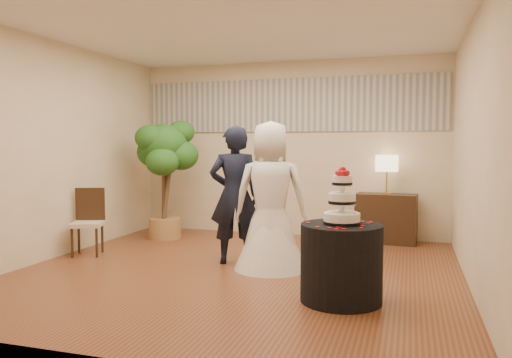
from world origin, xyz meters
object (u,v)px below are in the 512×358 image
(bride, at_px, (271,196))
(ficus_tree, at_px, (164,178))
(wedding_cake, at_px, (342,195))
(table_lamp, at_px, (387,175))
(side_chair, at_px, (87,222))
(console, at_px, (386,218))
(groom, at_px, (235,195))
(cake_table, at_px, (341,263))

(bride, xyz_separation_m, ficus_tree, (-2.09, 1.36, 0.07))
(bride, distance_m, wedding_cake, 1.38)
(wedding_cake, relative_size, table_lamp, 0.93)
(ficus_tree, bearing_deg, table_lamp, 11.30)
(side_chair, bearing_deg, ficus_tree, 51.18)
(console, bearing_deg, wedding_cake, -90.58)
(groom, relative_size, bride, 0.97)
(groom, bearing_deg, cake_table, 123.70)
(table_lamp, bearing_deg, ficus_tree, -168.70)
(console, height_order, side_chair, side_chair)
(cake_table, relative_size, ficus_tree, 0.40)
(bride, height_order, wedding_cake, bride)
(bride, distance_m, console, 2.42)
(cake_table, relative_size, table_lamp, 1.31)
(groom, bearing_deg, table_lamp, -151.26)
(cake_table, relative_size, console, 0.87)
(groom, height_order, bride, bride)
(groom, height_order, wedding_cake, groom)
(cake_table, bearing_deg, side_chair, 164.38)
(groom, xyz_separation_m, wedding_cake, (1.46, -1.13, 0.15))
(wedding_cake, relative_size, side_chair, 0.61)
(ficus_tree, bearing_deg, groom, -37.22)
(console, height_order, table_lamp, table_lamp)
(bride, bearing_deg, console, -134.44)
(bride, distance_m, ficus_tree, 2.50)
(table_lamp, distance_m, ficus_tree, 3.39)
(groom, distance_m, table_lamp, 2.56)
(cake_table, relative_size, wedding_cake, 1.42)
(bride, distance_m, side_chair, 2.56)
(groom, bearing_deg, wedding_cake, 123.70)
(cake_table, bearing_deg, ficus_tree, 142.55)
(bride, bearing_deg, groom, -29.25)
(cake_table, height_order, console, console)
(table_lamp, bearing_deg, wedding_cake, -95.13)
(ficus_tree, bearing_deg, console, 11.30)
(console, distance_m, table_lamp, 0.66)
(bride, xyz_separation_m, wedding_cake, (0.96, -0.98, 0.13))
(side_chair, bearing_deg, wedding_cake, -36.90)
(bride, distance_m, table_lamp, 2.37)
(console, bearing_deg, groom, -128.12)
(table_lamp, bearing_deg, console, 0.00)
(table_lamp, xyz_separation_m, ficus_tree, (-3.32, -0.66, -0.08))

